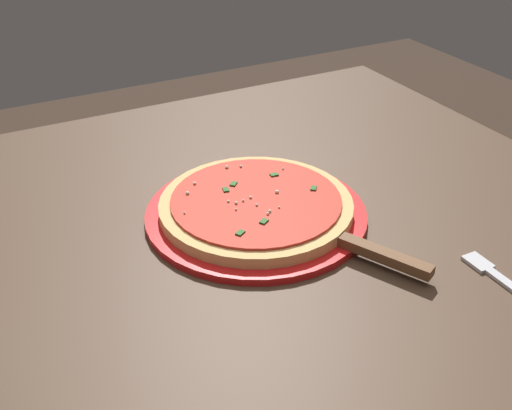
% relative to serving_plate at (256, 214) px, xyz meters
% --- Properties ---
extents(restaurant_table, '(1.11, 0.89, 0.75)m').
position_rel_serving_plate_xyz_m(restaurant_table, '(-0.04, 0.01, -0.13)').
color(restaurant_table, black).
rests_on(restaurant_table, ground_plane).
extents(serving_plate, '(0.31, 0.31, 0.01)m').
position_rel_serving_plate_xyz_m(serving_plate, '(0.00, 0.00, 0.00)').
color(serving_plate, red).
rests_on(serving_plate, restaurant_table).
extents(pizza, '(0.27, 0.27, 0.02)m').
position_rel_serving_plate_xyz_m(pizza, '(-0.00, 0.00, 0.01)').
color(pizza, '#DBB26B').
rests_on(pizza, serving_plate).
extents(pizza_server, '(0.14, 0.22, 0.01)m').
position_rel_serving_plate_xyz_m(pizza_server, '(0.07, -0.14, 0.01)').
color(pizza_server, silver).
rests_on(pizza_server, serving_plate).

